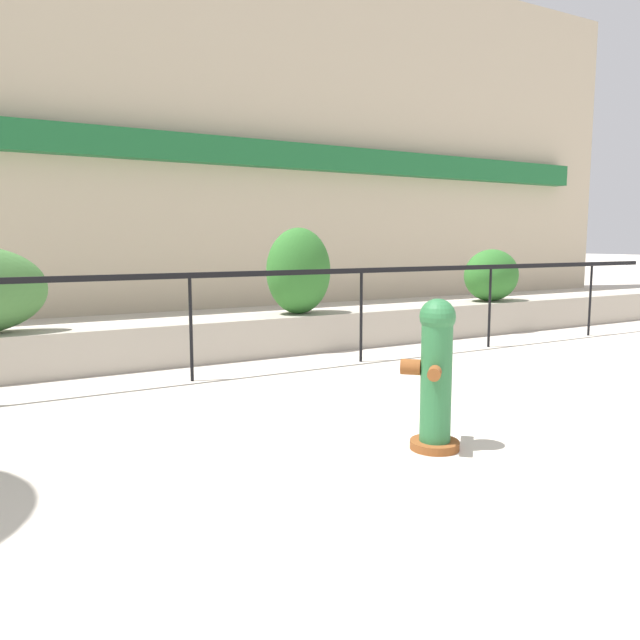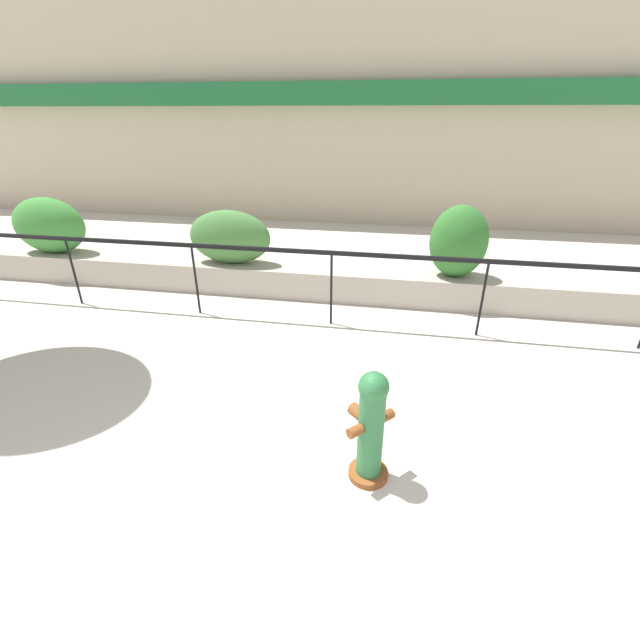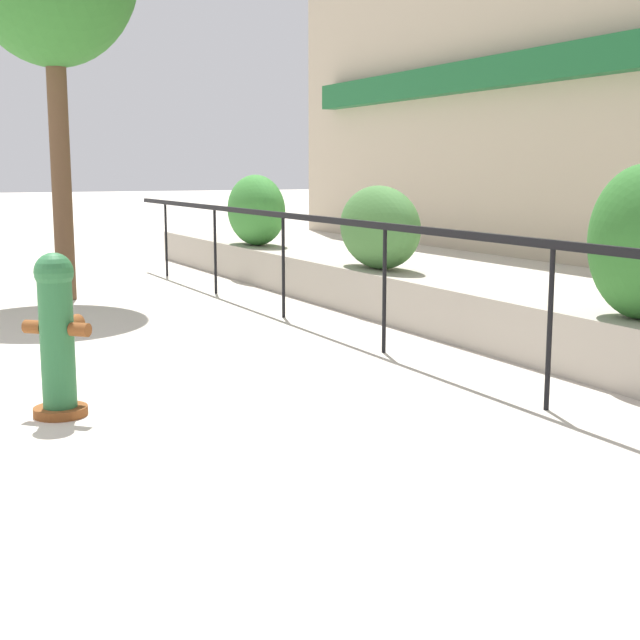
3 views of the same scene
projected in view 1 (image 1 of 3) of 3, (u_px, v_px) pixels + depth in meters
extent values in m
plane|color=beige|center=(602.00, 628.00, 2.39)|extent=(120.00, 120.00, 0.00)
cube|color=tan|center=(71.00, 111.00, 12.21)|extent=(30.00, 1.00, 8.00)
cube|color=#195B2D|center=(78.00, 140.00, 11.70)|extent=(27.00, 0.36, 0.56)
cube|color=#ADA393|center=(163.00, 343.00, 7.52)|extent=(18.00, 0.70, 0.50)
cube|color=black|center=(190.00, 275.00, 6.47)|extent=(15.00, 0.05, 0.06)
cylinder|color=black|center=(191.00, 327.00, 6.54)|extent=(0.04, 0.04, 1.15)
cylinder|color=black|center=(361.00, 315.00, 7.60)|extent=(0.04, 0.04, 1.15)
cylinder|color=black|center=(490.00, 306.00, 8.65)|extent=(0.04, 0.04, 1.15)
cylinder|color=black|center=(590.00, 299.00, 9.71)|extent=(0.04, 0.04, 1.15)
ellipsoid|color=#2D6B28|center=(299.00, 271.00, 8.34)|extent=(0.90, 0.68, 1.15)
ellipsoid|color=#2D6B28|center=(491.00, 275.00, 10.11)|extent=(1.00, 0.70, 0.84)
cylinder|color=brown|center=(434.00, 445.00, 4.46)|extent=(0.50, 0.50, 0.06)
cylinder|color=#286638|center=(436.00, 382.00, 4.40)|extent=(0.31, 0.31, 0.85)
sphere|color=#286638|center=(438.00, 316.00, 4.34)|extent=(0.25, 0.25, 0.25)
cylinder|color=brown|center=(411.00, 367.00, 4.43)|extent=(0.18, 0.18, 0.11)
cylinder|color=brown|center=(438.00, 364.00, 4.55)|extent=(0.15, 0.15, 0.09)
cylinder|color=brown|center=(435.00, 373.00, 4.22)|extent=(0.15, 0.15, 0.09)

